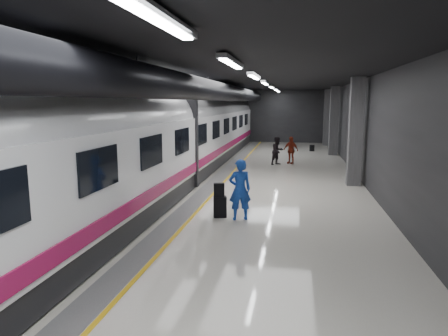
{
  "coord_description": "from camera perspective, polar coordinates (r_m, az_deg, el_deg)",
  "views": [
    {
      "loc": [
        2.11,
        -15.36,
        3.48
      ],
      "look_at": [
        -0.23,
        -2.42,
        1.3
      ],
      "focal_mm": 32.0,
      "sensor_mm": 36.0,
      "label": 1
    }
  ],
  "objects": [
    {
      "name": "suitcase_far",
      "position": [
        29.34,
        12.45,
        2.79
      ],
      "size": [
        0.35,
        0.28,
        0.45
      ],
      "primitive_type": "cube",
      "rotation": [
        0.0,
        0.0,
        0.3
      ],
      "color": "black",
      "rests_on": "ground"
    },
    {
      "name": "traveler_main",
      "position": [
        11.86,
        2.28,
        -3.09
      ],
      "size": [
        0.77,
        0.63,
        1.83
      ],
      "primitive_type": "imported",
      "rotation": [
        0.0,
        0.0,
        3.46
      ],
      "color": "blue",
      "rests_on": "ground"
    },
    {
      "name": "shoulder_bag",
      "position": [
        12.08,
        -0.72,
        -3.15
      ],
      "size": [
        0.35,
        0.25,
        0.42
      ],
      "primitive_type": "cube",
      "rotation": [
        0.0,
        0.0,
        0.29
      ],
      "color": "black",
      "rests_on": "suitcase_main"
    },
    {
      "name": "traveler_far_b",
      "position": [
        23.15,
        9.52,
        2.55
      ],
      "size": [
        0.98,
        0.77,
        1.55
      ],
      "primitive_type": "imported",
      "rotation": [
        0.0,
        0.0,
        -0.49
      ],
      "color": "maroon",
      "rests_on": "ground"
    },
    {
      "name": "ground",
      "position": [
        15.89,
        2.36,
        -3.27
      ],
      "size": [
        40.0,
        40.0,
        0.0
      ],
      "primitive_type": "plane",
      "color": "silver",
      "rests_on": "ground"
    },
    {
      "name": "platform_hall",
      "position": [
        16.49,
        1.91,
        9.59
      ],
      "size": [
        10.02,
        40.02,
        4.51
      ],
      "color": "black",
      "rests_on": "ground"
    },
    {
      "name": "suitcase_main",
      "position": [
        12.23,
        -0.58,
        -5.57
      ],
      "size": [
        0.44,
        0.34,
        0.65
      ],
      "primitive_type": "cube",
      "rotation": [
        0.0,
        0.0,
        0.25
      ],
      "color": "black",
      "rests_on": "ground"
    },
    {
      "name": "traveler_far_a",
      "position": [
        22.55,
        7.65,
        2.45
      ],
      "size": [
        0.97,
        0.96,
        1.58
      ],
      "primitive_type": "imported",
      "rotation": [
        0.0,
        0.0,
        0.77
      ],
      "color": "black",
      "rests_on": "ground"
    },
    {
      "name": "train",
      "position": [
        16.33,
        -8.98,
        4.32
      ],
      "size": [
        3.05,
        38.0,
        4.05
      ],
      "color": "black",
      "rests_on": "ground"
    }
  ]
}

